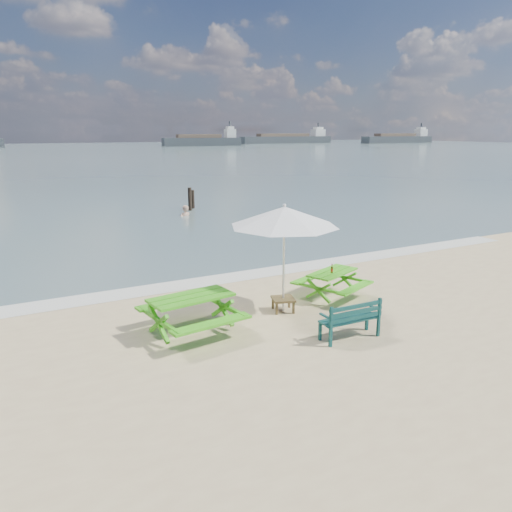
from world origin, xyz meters
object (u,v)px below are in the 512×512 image
picnic_table_right (332,285)px  beer_bottle (332,270)px  patio_umbrella (284,217)px  swimmer (185,223)px  side_table (283,304)px  park_bench (349,327)px  picnic_table_left (192,316)px

picnic_table_right → beer_bottle: 0.45m
patio_umbrella → swimmer: patio_umbrella is taller
picnic_table_right → swimmer: (1.14, 13.39, -0.69)m
picnic_table_right → beer_bottle: bearing=-134.2°
side_table → beer_bottle: size_ratio=2.69×
park_bench → swimmer: 15.78m
park_bench → swimmer: (2.35, 15.59, -0.61)m
side_table → picnic_table_right: bearing=9.3°
picnic_table_right → patio_umbrella: size_ratio=0.64×
park_bench → swimmer: park_bench is taller
beer_bottle → park_bench: bearing=-118.0°
patio_umbrella → beer_bottle: patio_umbrella is taller
patio_umbrella → swimmer: bearing=78.7°
park_bench → picnic_table_left: bearing=147.4°
picnic_table_left → side_table: bearing=5.5°
side_table → patio_umbrella: bearing=-90.0°
side_table → park_bench: bearing=-79.3°
park_bench → side_table: 1.98m
beer_bottle → swimmer: beer_bottle is taller
picnic_table_left → park_bench: bearing=-32.6°
picnic_table_right → side_table: 1.61m
side_table → swimmer: swimmer is taller
picnic_table_left → park_bench: size_ratio=1.64×
side_table → beer_bottle: 1.60m
beer_bottle → swimmer: (1.24, 13.49, -1.12)m
side_table → patio_umbrella: 2.05m
park_bench → side_table: (-0.37, 1.95, -0.07)m
picnic_table_left → beer_bottle: size_ratio=9.09×
beer_bottle → swimmer: bearing=84.8°
picnic_table_left → beer_bottle: (3.82, 0.38, 0.36)m
picnic_table_left → swimmer: picnic_table_left is taller
beer_bottle → swimmer: 13.59m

